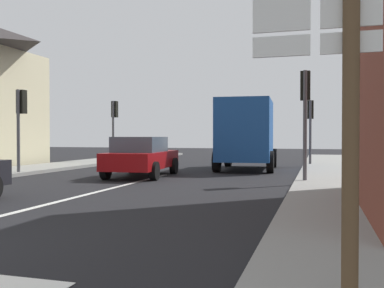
{
  "coord_description": "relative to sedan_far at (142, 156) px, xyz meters",
  "views": [
    {
      "loc": [
        5.67,
        -3.78,
        1.48
      ],
      "look_at": [
        1.83,
        9.44,
        1.25
      ],
      "focal_mm": 40.94,
      "sensor_mm": 36.0,
      "label": 1
    }
  ],
  "objects": [
    {
      "name": "sidewalk_right",
      "position": [
        6.89,
        -3.2,
        -0.69
      ],
      "size": [
        2.62,
        44.0,
        0.14
      ],
      "primitive_type": "cube",
      "color": "gray",
      "rests_on": "ground"
    },
    {
      "name": "route_sign_post",
      "position": [
        6.55,
        -11.07,
        1.24
      ],
      "size": [
        1.66,
        0.14,
        3.2
      ],
      "color": "brown",
      "rests_on": "ground"
    },
    {
      "name": "ground_plane",
      "position": [
        0.63,
        -1.2,
        -0.76
      ],
      "size": [
        80.0,
        80.0,
        0.0
      ],
      "primitive_type": "plane",
      "color": "black"
    },
    {
      "name": "delivery_truck",
      "position": [
        3.21,
        4.33,
        0.89
      ],
      "size": [
        2.73,
        5.12,
        3.05
      ],
      "color": "#19478C",
      "rests_on": "ground"
    },
    {
      "name": "sedan_far",
      "position": [
        0.0,
        0.0,
        0.0
      ],
      "size": [
        2.23,
        4.32,
        1.47
      ],
      "color": "maroon",
      "rests_on": "ground"
    },
    {
      "name": "traffic_light_far_left",
      "position": [
        -4.63,
        7.13,
        1.79
      ],
      "size": [
        0.3,
        0.49,
        3.45
      ],
      "color": "#47474C",
      "rests_on": "ground"
    },
    {
      "name": "traffic_light_far_right",
      "position": [
        5.88,
        7.38,
        1.65
      ],
      "size": [
        0.3,
        0.49,
        3.26
      ],
      "color": "#47474C",
      "rests_on": "ground"
    },
    {
      "name": "lane_centre_stripe",
      "position": [
        0.63,
        -5.2,
        -0.75
      ],
      "size": [
        0.16,
        12.0,
        0.01
      ],
      "primitive_type": "cube",
      "color": "silver",
      "rests_on": "ground"
    },
    {
      "name": "traffic_light_near_right",
      "position": [
        5.88,
        -0.98,
        1.84
      ],
      "size": [
        0.3,
        0.49,
        3.51
      ],
      "color": "#47474C",
      "rests_on": "ground"
    },
    {
      "name": "traffic_light_near_left",
      "position": [
        -4.63,
        -0.79,
        1.65
      ],
      "size": [
        0.3,
        0.49,
        3.26
      ],
      "color": "#47474C",
      "rests_on": "ground"
    }
  ]
}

